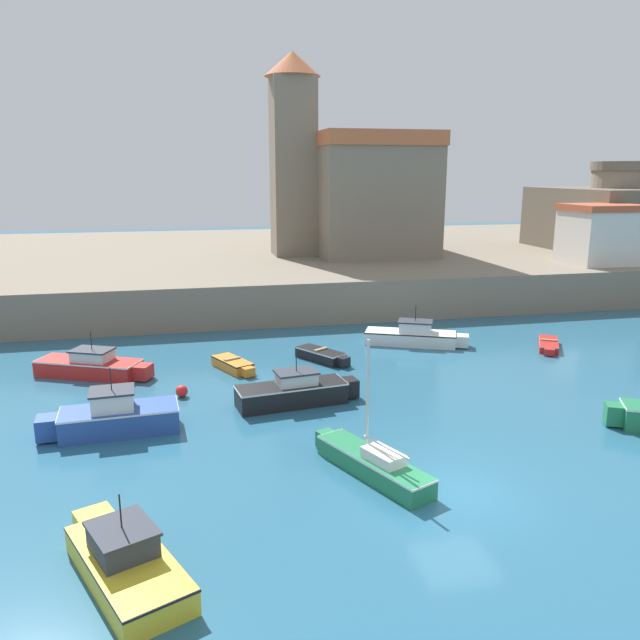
% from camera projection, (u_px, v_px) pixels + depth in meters
% --- Properties ---
extents(ground_plane, '(200.00, 200.00, 0.00)m').
position_uv_depth(ground_plane, '(457.00, 493.00, 19.78)').
color(ground_plane, '#28607F').
extents(quay_seawall, '(120.00, 40.00, 2.86)m').
position_uv_depth(quay_seawall, '(271.00, 263.00, 59.84)').
color(quay_seawall, gray).
rests_on(quay_seawall, ground).
extents(motorboat_blue_0, '(5.34, 2.13, 2.66)m').
position_uv_depth(motorboat_blue_0, '(114.00, 417.00, 24.28)').
color(motorboat_blue_0, '#284C9E').
rests_on(motorboat_blue_0, ground).
extents(dinghy_black_2, '(2.53, 3.32, 0.66)m').
position_uv_depth(dinghy_black_2, '(322.00, 355.00, 33.57)').
color(dinghy_black_2, black).
rests_on(dinghy_black_2, ground).
extents(dinghy_orange_3, '(2.09, 3.16, 0.61)m').
position_uv_depth(dinghy_orange_3, '(233.00, 364.00, 32.06)').
color(dinghy_orange_3, orange).
rests_on(dinghy_orange_3, ground).
extents(motorboat_black_4, '(5.59, 2.19, 2.42)m').
position_uv_depth(motorboat_black_4, '(295.00, 391.00, 27.26)').
color(motorboat_black_4, black).
rests_on(motorboat_black_4, ground).
extents(motorboat_red_5, '(5.92, 3.69, 2.29)m').
position_uv_depth(motorboat_red_5, '(92.00, 366.00, 31.05)').
color(motorboat_red_5, red).
rests_on(motorboat_red_5, ground).
extents(dinghy_red_6, '(2.34, 3.21, 0.51)m').
position_uv_depth(dinghy_red_6, '(549.00, 344.00, 35.96)').
color(dinghy_red_6, red).
rests_on(dinghy_red_6, ground).
extents(motorboat_white_7, '(6.00, 3.68, 2.35)m').
position_uv_depth(motorboat_white_7, '(414.00, 336.00, 36.71)').
color(motorboat_white_7, white).
rests_on(motorboat_white_7, ground).
extents(sailboat_green_8, '(2.99, 5.26, 4.65)m').
position_uv_depth(sailboat_green_8, '(372.00, 463.00, 20.90)').
color(sailboat_green_8, '#237A4C').
rests_on(sailboat_green_8, ground).
extents(motorboat_yellow_9, '(3.51, 5.41, 2.29)m').
position_uv_depth(motorboat_yellow_9, '(125.00, 559.00, 15.59)').
color(motorboat_yellow_9, yellow).
rests_on(motorboat_yellow_9, ground).
extents(mooring_buoy, '(0.55, 0.55, 0.55)m').
position_uv_depth(mooring_buoy, '(182.00, 391.00, 28.20)').
color(mooring_buoy, red).
rests_on(mooring_buoy, ground).
extents(church, '(13.93, 16.80, 16.73)m').
position_uv_depth(church, '(352.00, 188.00, 56.71)').
color(church, gray).
rests_on(church, quay_seawall).
extents(fortress, '(13.24, 13.24, 7.99)m').
position_uv_depth(fortress, '(623.00, 216.00, 57.92)').
color(fortress, '#685E4F').
rests_on(fortress, quay_seawall).
extents(harbor_shed_near_wharf, '(5.39, 4.85, 4.63)m').
position_uv_depth(harbor_shed_near_wharf, '(601.00, 234.00, 48.98)').
color(harbor_shed_near_wharf, silver).
rests_on(harbor_shed_near_wharf, quay_seawall).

